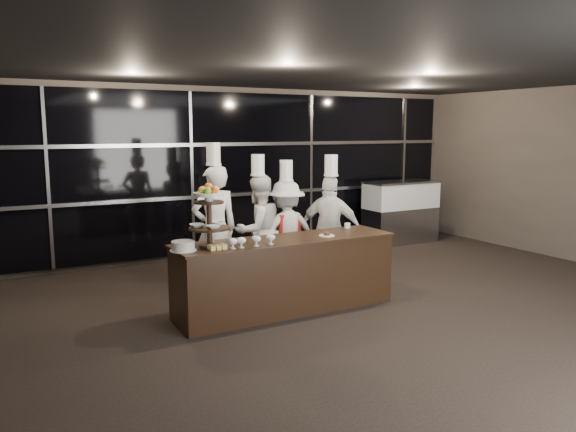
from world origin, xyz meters
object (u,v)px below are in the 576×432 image
buffet_counter (286,274)px  layer_cake (183,246)px  display_stand (209,211)px  chef_c (286,231)px  chef_a (215,227)px  chef_b (258,229)px  display_case (401,209)px  chef_d (330,229)px

buffet_counter → layer_cake: layer_cake is taller
display_stand → chef_c: size_ratio=0.41×
display_stand → layer_cake: size_ratio=2.48×
chef_a → chef_c: 1.11m
buffet_counter → chef_b: size_ratio=1.49×
layer_cake → display_case: (5.43, 2.70, -0.29)m
display_stand → display_case: bearing=27.5°
chef_c → chef_d: bearing=-34.2°
chef_d → layer_cake: bearing=-161.7°
display_stand → chef_a: bearing=65.8°
display_stand → display_case: display_stand is taller
display_case → chef_c: chef_c is taller
chef_a → chef_c: (1.10, -0.06, -0.14)m
buffet_counter → chef_d: (1.18, 0.78, 0.36)m
buffet_counter → chef_b: bearing=79.5°
display_stand → chef_a: 1.38m
display_stand → chef_d: bearing=19.7°
display_stand → chef_d: 2.37m
chef_a → chef_d: (1.64, -0.42, -0.10)m
display_stand → display_case: (5.09, 2.65, -0.65)m
layer_cake → display_case: size_ratio=0.20×
chef_c → layer_cake: bearing=-148.8°
display_stand → chef_b: bearing=45.3°
display_stand → chef_a: chef_a is taller
display_stand → layer_cake: bearing=-171.6°
buffet_counter → display_case: size_ratio=1.89×
chef_c → chef_b: bearing=166.4°
display_case → chef_c: size_ratio=0.83×
buffet_counter → chef_c: size_ratio=1.56×
display_stand → chef_c: chef_c is taller
chef_b → chef_a: bearing=-176.5°
buffet_counter → display_case: display_case is taller
buffet_counter → layer_cake: (-1.34, -0.05, 0.51)m
chef_a → layer_cake: bearing=-125.0°
chef_b → chef_c: (0.41, -0.10, -0.05)m
buffet_counter → display_stand: (-1.00, -0.00, 0.87)m
layer_cake → chef_d: chef_d is taller
display_stand → chef_c: 2.08m
layer_cake → chef_d: 2.65m
display_stand → chef_a: size_ratio=0.36×
layer_cake → chef_c: bearing=31.2°
display_case → chef_a: bearing=-162.4°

